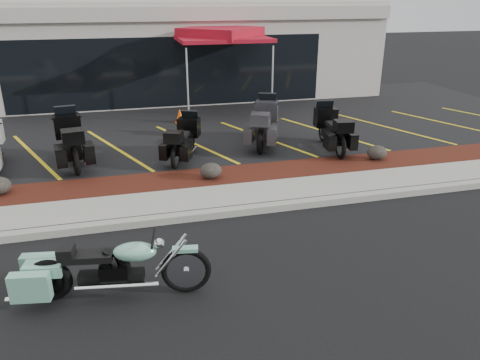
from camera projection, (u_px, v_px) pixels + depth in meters
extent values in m
plane|color=black|center=(241.00, 235.00, 8.87)|extent=(90.00, 90.00, 0.00)
cube|color=gray|center=(230.00, 212.00, 9.66)|extent=(24.00, 0.25, 0.15)
cube|color=gray|center=(223.00, 198.00, 10.29)|extent=(24.00, 1.20, 0.15)
cube|color=#33160B|center=(212.00, 179.00, 11.36)|extent=(24.00, 1.20, 0.16)
cube|color=black|center=(181.00, 124.00, 16.22)|extent=(26.00, 9.60, 0.15)
cube|color=#A29B92|center=(160.00, 48.00, 21.17)|extent=(18.00, 8.00, 4.00)
cube|color=black|center=(171.00, 72.00, 17.78)|extent=(12.00, 0.06, 2.60)
cube|color=#A29B92|center=(168.00, 14.00, 16.98)|extent=(18.00, 0.30, 0.50)
ellipsoid|color=black|center=(211.00, 171.00, 11.12)|extent=(0.53, 0.44, 0.37)
ellipsoid|color=black|center=(377.00, 153.00, 12.40)|extent=(0.53, 0.45, 0.38)
cone|color=#F04E08|center=(180.00, 116.00, 16.02)|extent=(0.36, 0.36, 0.48)
cylinder|color=silver|center=(208.00, 87.00, 15.54)|extent=(0.06, 0.06, 2.47)
cylinder|color=silver|center=(278.00, 79.00, 17.14)|extent=(0.06, 0.06, 2.47)
cylinder|color=silver|center=(167.00, 75.00, 17.83)|extent=(0.06, 0.06, 2.47)
cylinder|color=silver|center=(232.00, 69.00, 19.44)|extent=(0.06, 0.06, 2.47)
cube|color=maroon|center=(221.00, 38.00, 16.97)|extent=(4.15, 4.15, 0.13)
cube|color=maroon|center=(221.00, 33.00, 16.91)|extent=(3.14, 3.14, 0.38)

